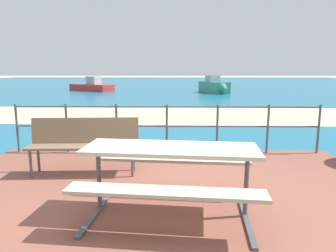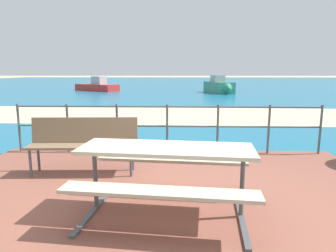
{
  "view_description": "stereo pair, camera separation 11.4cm",
  "coord_description": "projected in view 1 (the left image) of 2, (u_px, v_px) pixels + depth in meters",
  "views": [
    {
      "loc": [
        0.1,
        -3.32,
        1.63
      ],
      "look_at": [
        0.03,
        2.14,
        0.64
      ],
      "focal_mm": 31.99,
      "sensor_mm": 36.0,
      "label": 1
    },
    {
      "loc": [
        0.22,
        -3.32,
        1.63
      ],
      "look_at": [
        0.03,
        2.14,
        0.64
      ],
      "focal_mm": 31.99,
      "sensor_mm": 36.0,
      "label": 2
    }
  ],
  "objects": [
    {
      "name": "ground_plane",
      "position": [
        163.0,
        211.0,
        3.56
      ],
      "size": [
        240.0,
        240.0,
        0.0
      ],
      "primitive_type": "plane",
      "color": "tan"
    },
    {
      "name": "patio_paving",
      "position": [
        163.0,
        209.0,
        3.56
      ],
      "size": [
        6.4,
        5.2,
        0.06
      ],
      "primitive_type": "cube",
      "color": "brown",
      "rests_on": "ground"
    },
    {
      "name": "sea_water",
      "position": [
        171.0,
        83.0,
        42.91
      ],
      "size": [
        90.0,
        90.0,
        0.01
      ],
      "primitive_type": "cube",
      "color": "#196B8E",
      "rests_on": "ground"
    },
    {
      "name": "beach_strip",
      "position": [
        169.0,
        115.0,
        11.48
      ],
      "size": [
        54.12,
        6.39,
        0.01
      ],
      "primitive_type": "cube",
      "rotation": [
        0.0,
        0.0,
        -0.03
      ],
      "color": "beige",
      "rests_on": "ground"
    },
    {
      "name": "picnic_table",
      "position": [
        171.0,
        163.0,
        3.3
      ],
      "size": [
        2.01,
        1.51,
        0.77
      ],
      "rotation": [
        0.0,
        0.0,
        -0.1
      ],
      "color": "#BCAD93",
      "rests_on": "patio_paving"
    },
    {
      "name": "park_bench",
      "position": [
        84.0,
        140.0,
        4.67
      ],
      "size": [
        1.69,
        0.5,
        0.86
      ],
      "rotation": [
        0.0,
        0.0,
        0.05
      ],
      "color": "#7A6047",
      "rests_on": "patio_paving"
    },
    {
      "name": "railing_fence",
      "position": [
        167.0,
        123.0,
        5.82
      ],
      "size": [
        5.94,
        0.04,
        0.96
      ],
      "color": "#4C5156",
      "rests_on": "patio_paving"
    },
    {
      "name": "boat_near",
      "position": [
        91.0,
        86.0,
        25.69
      ],
      "size": [
        4.43,
        3.49,
        1.23
      ],
      "rotation": [
        0.0,
        0.0,
        2.54
      ],
      "color": "red",
      "rests_on": "sea_water"
    },
    {
      "name": "boat_mid",
      "position": [
        214.0,
        86.0,
        23.25
      ],
      "size": [
        2.1,
        4.0,
        1.36
      ],
      "rotation": [
        0.0,
        0.0,
        4.97
      ],
      "color": "#338466",
      "rests_on": "sea_water"
    }
  ]
}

